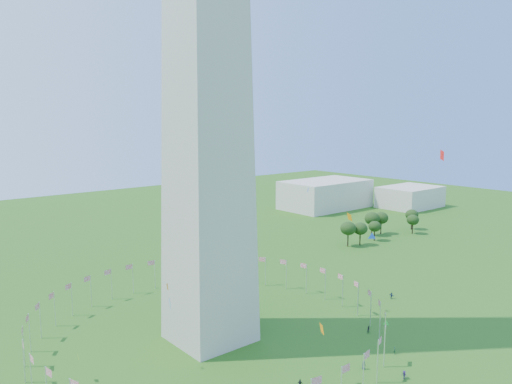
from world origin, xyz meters
TOP-DOWN VIEW (x-y plane):
  - flag_ring at (-0.00, 50.00)m, footprint 80.24×80.24m
  - gov_building_east_a at (150.00, 150.00)m, footprint 50.00×30.00m
  - gov_building_east_b at (190.00, 120.00)m, footprint 35.00×25.00m
  - kites_aloft at (7.13, 20.71)m, footprint 76.12×61.18m
  - tree_line_east at (113.57, 85.68)m, footprint 53.33×15.51m

SIDE VIEW (x-z plane):
  - flag_ring at x=0.00m, z-range 0.00..9.00m
  - tree_line_east at x=113.57m, z-range -0.43..9.93m
  - gov_building_east_b at x=190.00m, z-range 0.00..12.00m
  - gov_building_east_a at x=150.00m, z-range 0.00..16.00m
  - kites_aloft at x=7.13m, z-range 0.33..42.14m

